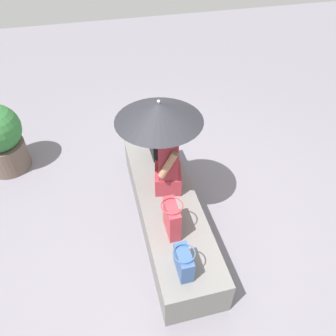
{
  "coord_description": "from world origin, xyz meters",
  "views": [
    {
      "loc": [
        -2.31,
        0.58,
        3.04
      ],
      "look_at": [
        0.1,
        -0.02,
        0.77
      ],
      "focal_mm": 35.31,
      "sensor_mm": 36.0,
      "label": 1
    }
  ],
  "objects_px": {
    "handbag_black": "(172,218)",
    "person_seated": "(168,159)",
    "parasol": "(159,112)",
    "shoulder_bag_spare": "(184,262)",
    "tote_bag_canvas": "(157,144)"
  },
  "relations": [
    {
      "from": "person_seated",
      "to": "handbag_black",
      "type": "height_order",
      "value": "person_seated"
    },
    {
      "from": "handbag_black",
      "to": "parasol",
      "type": "bearing_deg",
      "value": -3.18
    },
    {
      "from": "handbag_black",
      "to": "shoulder_bag_spare",
      "type": "relative_size",
      "value": 1.39
    },
    {
      "from": "handbag_black",
      "to": "person_seated",
      "type": "bearing_deg",
      "value": -10.56
    },
    {
      "from": "person_seated",
      "to": "parasol",
      "type": "relative_size",
      "value": 0.84
    },
    {
      "from": "person_seated",
      "to": "shoulder_bag_spare",
      "type": "relative_size",
      "value": 3.38
    },
    {
      "from": "person_seated",
      "to": "parasol",
      "type": "bearing_deg",
      "value": 65.66
    },
    {
      "from": "parasol",
      "to": "handbag_black",
      "type": "xyz_separation_m",
      "value": [
        -0.64,
        0.04,
        -0.76
      ]
    },
    {
      "from": "handbag_black",
      "to": "shoulder_bag_spare",
      "type": "bearing_deg",
      "value": 178.91
    },
    {
      "from": "parasol",
      "to": "handbag_black",
      "type": "bearing_deg",
      "value": 176.82
    },
    {
      "from": "parasol",
      "to": "tote_bag_canvas",
      "type": "bearing_deg",
      "value": -8.89
    },
    {
      "from": "parasol",
      "to": "tote_bag_canvas",
      "type": "height_order",
      "value": "parasol"
    },
    {
      "from": "parasol",
      "to": "handbag_black",
      "type": "relative_size",
      "value": 2.9
    },
    {
      "from": "person_seated",
      "to": "tote_bag_canvas",
      "type": "bearing_deg",
      "value": -0.57
    },
    {
      "from": "tote_bag_canvas",
      "to": "parasol",
      "type": "bearing_deg",
      "value": 171.11
    }
  ]
}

